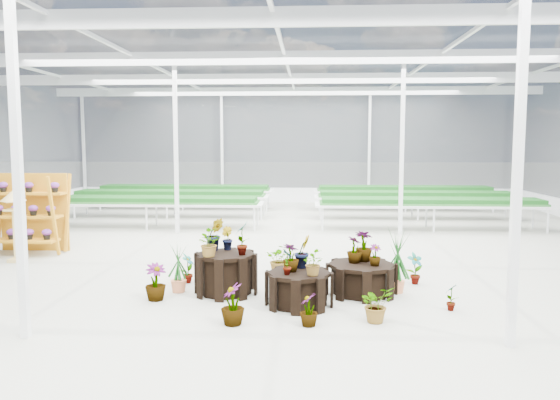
{
  "coord_description": "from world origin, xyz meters",
  "views": [
    {
      "loc": [
        0.57,
        -10.5,
        2.45
      ],
      "look_at": [
        -0.01,
        0.43,
        1.3
      ],
      "focal_mm": 35.0,
      "sensor_mm": 36.0,
      "label": 1
    }
  ],
  "objects_px": {
    "plinth_mid": "(299,289)",
    "bird_table": "(15,226)",
    "plinth_tall": "(226,274)",
    "shelf_rack": "(26,214)",
    "plinth_low": "(361,279)"
  },
  "relations": [
    {
      "from": "plinth_tall",
      "to": "bird_table",
      "type": "xyz_separation_m",
      "value": [
        -4.69,
        2.14,
        0.41
      ]
    },
    {
      "from": "shelf_rack",
      "to": "plinth_tall",
      "type": "bearing_deg",
      "value": -31.08
    },
    {
      "from": "plinth_low",
      "to": "bird_table",
      "type": "distance_m",
      "value": 7.2
    },
    {
      "from": "plinth_mid",
      "to": "plinth_low",
      "type": "distance_m",
      "value": 1.22
    },
    {
      "from": "plinth_low",
      "to": "bird_table",
      "type": "relative_size",
      "value": 0.75
    },
    {
      "from": "plinth_low",
      "to": "plinth_mid",
      "type": "bearing_deg",
      "value": -145.01
    },
    {
      "from": "plinth_mid",
      "to": "plinth_low",
      "type": "bearing_deg",
      "value": 34.99
    },
    {
      "from": "plinth_mid",
      "to": "bird_table",
      "type": "bearing_deg",
      "value": 155.04
    },
    {
      "from": "plinth_mid",
      "to": "shelf_rack",
      "type": "height_order",
      "value": "shelf_rack"
    },
    {
      "from": "plinth_mid",
      "to": "shelf_rack",
      "type": "bearing_deg",
      "value": 149.55
    },
    {
      "from": "plinth_low",
      "to": "bird_table",
      "type": "bearing_deg",
      "value": 163.5
    },
    {
      "from": "shelf_rack",
      "to": "bird_table",
      "type": "distance_m",
      "value": 0.87
    },
    {
      "from": "plinth_tall",
      "to": "plinth_low",
      "type": "relative_size",
      "value": 0.88
    },
    {
      "from": "shelf_rack",
      "to": "bird_table",
      "type": "relative_size",
      "value": 1.18
    },
    {
      "from": "plinth_tall",
      "to": "bird_table",
      "type": "height_order",
      "value": "bird_table"
    }
  ]
}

